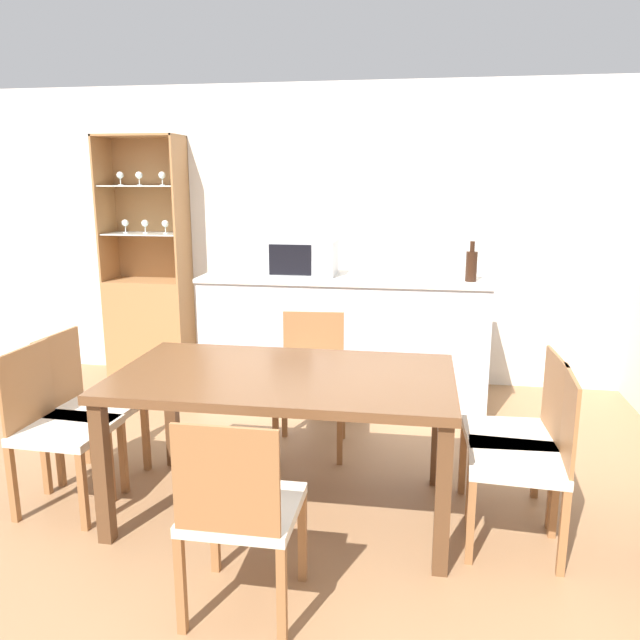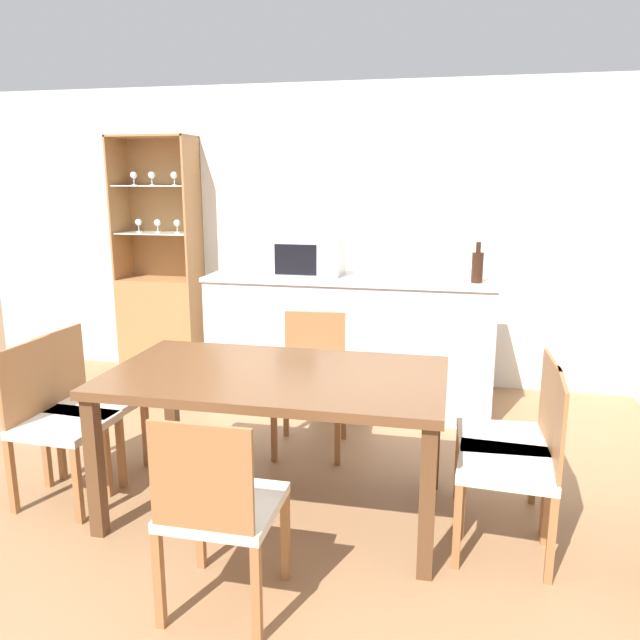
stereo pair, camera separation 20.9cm
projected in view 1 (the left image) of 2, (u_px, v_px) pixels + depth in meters
The scene contains 13 objects.
ground_plane at pixel (244, 531), 3.20m from camera, with size 18.00×18.00×0.00m, color #936B47.
wall_back at pixel (323, 236), 5.45m from camera, with size 6.80×0.06×2.55m.
kitchen_counter at pixel (344, 342), 4.86m from camera, with size 2.18×0.65×1.04m.
display_cabinet at pixel (150, 309), 5.63m from camera, with size 0.72×0.37×2.13m.
dining_table at pixel (284, 388), 3.25m from camera, with size 1.75×0.99×0.78m.
dining_chair_side_right_far at pixel (518, 434), 3.26m from camera, with size 0.46×0.46×0.89m.
dining_chair_head_near at pixel (240, 511), 2.50m from camera, with size 0.45×0.45×0.89m.
dining_chair_side_left_near at pixel (58, 427), 3.35m from camera, with size 0.46×0.46×0.89m.
dining_chair_head_far at pixel (311, 381), 4.10m from camera, with size 0.48×0.48×0.89m.
dining_chair_side_right_near at pixel (527, 459), 2.97m from camera, with size 0.47×0.47×0.89m.
dining_chair_side_left_far at pixel (87, 407), 3.64m from camera, with size 0.48×0.48×0.89m.
microwave at pixel (304, 257), 4.80m from camera, with size 0.50×0.36×0.27m.
wine_bottle at pixel (471, 265), 4.48m from camera, with size 0.08×0.08×0.29m.
Camera 1 is at (0.85, -2.78, 1.76)m, focal length 35.00 mm.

